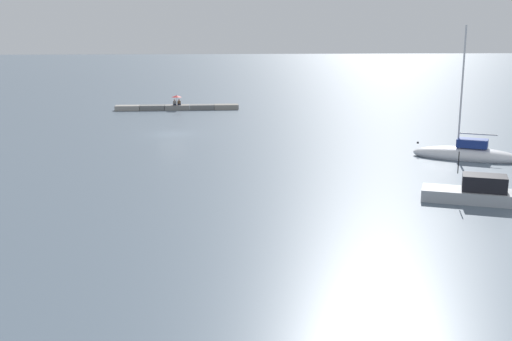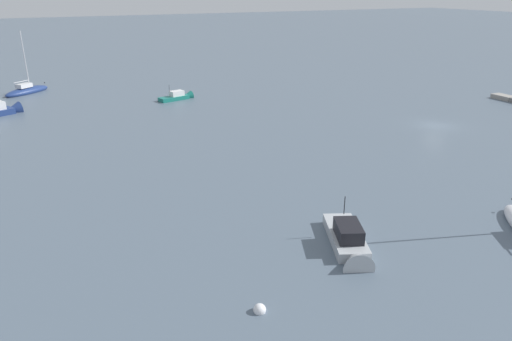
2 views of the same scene
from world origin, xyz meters
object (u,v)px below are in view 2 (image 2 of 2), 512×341
at_px(sailboat_navy_far, 27,91).
at_px(motorboat_grey_mid, 349,244).
at_px(motorboat_teal_near, 179,97).
at_px(mooring_buoy_near, 260,310).

height_order(sailboat_navy_far, motorboat_grey_mid, sailboat_navy_far).
relative_size(motorboat_teal_near, motorboat_grey_mid, 0.82).
bearing_deg(sailboat_navy_far, motorboat_grey_mid, -24.31).
distance_m(motorboat_teal_near, motorboat_grey_mid, 46.73).
height_order(motorboat_grey_mid, mooring_buoy_near, motorboat_grey_mid).
distance_m(motorboat_teal_near, mooring_buoy_near, 50.92).
relative_size(sailboat_navy_far, motorboat_grey_mid, 1.46).
height_order(sailboat_navy_far, mooring_buoy_near, sailboat_navy_far).
bearing_deg(motorboat_teal_near, sailboat_navy_far, -140.32).
bearing_deg(sailboat_navy_far, motorboat_teal_near, 14.35).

